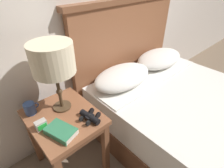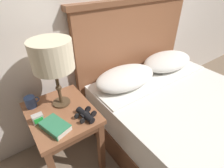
{
  "view_description": "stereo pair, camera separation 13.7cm",
  "coord_description": "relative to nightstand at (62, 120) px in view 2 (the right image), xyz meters",
  "views": [
    {
      "loc": [
        -0.98,
        -0.24,
        1.43
      ],
      "look_at": [
        -0.21,
        0.61,
        0.67
      ],
      "focal_mm": 28.0,
      "sensor_mm": 36.0,
      "label": 1
    },
    {
      "loc": [
        -0.88,
        -0.32,
        1.43
      ],
      "look_at": [
        -0.21,
        0.61,
        0.67
      ],
      "focal_mm": 28.0,
      "sensor_mm": 36.0,
      "label": 2
    }
  ],
  "objects": [
    {
      "name": "book_on_nightstand",
      "position": [
        -0.09,
        -0.14,
        0.11
      ],
      "size": [
        0.17,
        0.22,
        0.04
      ],
      "color": "silver",
      "rests_on": "nightstand"
    },
    {
      "name": "alarm_clock",
      "position": [
        -0.16,
        -0.01,
        0.12
      ],
      "size": [
        0.07,
        0.05,
        0.06
      ],
      "color": "#B7B2A8",
      "rests_on": "nightstand"
    },
    {
      "name": "bed",
      "position": [
        0.94,
        -0.62,
        -0.18
      ],
      "size": [
        1.39,
        2.05,
        1.21
      ],
      "color": "brown",
      "rests_on": "ground_plane"
    },
    {
      "name": "nightstand",
      "position": [
        0.0,
        0.0,
        0.0
      ],
      "size": [
        0.45,
        0.53,
        0.57
      ],
      "color": "brown",
      "rests_on": "ground_plane"
    },
    {
      "name": "table_lamp",
      "position": [
        0.04,
        0.08,
        0.47
      ],
      "size": [
        0.27,
        0.27,
        0.5
      ],
      "color": "#4C3823",
      "rests_on": "nightstand"
    },
    {
      "name": "binoculars_pair",
      "position": [
        0.12,
        -0.16,
        0.11
      ],
      "size": [
        0.15,
        0.16,
        0.05
      ],
      "color": "black",
      "rests_on": "nightstand"
    },
    {
      "name": "coffee_mug",
      "position": [
        -0.15,
        0.17,
        0.13
      ],
      "size": [
        0.1,
        0.08,
        0.08
      ],
      "color": "#334C84",
      "rests_on": "nightstand"
    }
  ]
}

